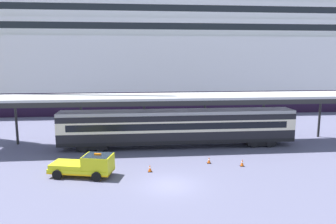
% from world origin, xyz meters
% --- Properties ---
extents(ground_plane, '(400.00, 400.00, 0.00)m').
position_xyz_m(ground_plane, '(0.00, 0.00, 0.00)').
color(ground_plane, slate).
extents(cruise_ship, '(159.34, 27.31, 41.50)m').
position_xyz_m(cruise_ship, '(-6.29, 44.91, 14.19)').
color(cruise_ship, black).
rests_on(cruise_ship, ground).
extents(platform_canopy, '(43.38, 5.65, 5.71)m').
position_xyz_m(platform_canopy, '(2.01, 11.21, 5.46)').
color(platform_canopy, '#B3B3B3').
rests_on(platform_canopy, ground).
extents(train_carriage, '(25.61, 2.81, 4.11)m').
position_xyz_m(train_carriage, '(2.01, 10.78, 2.32)').
color(train_carriage, black).
rests_on(train_carriage, ground).
extents(service_truck, '(5.53, 3.18, 2.02)m').
position_xyz_m(service_truck, '(-6.64, 2.54, 0.99)').
color(service_truck, yellow).
rests_on(service_truck, ground).
extents(traffic_cone_near, '(0.36, 0.36, 0.63)m').
position_xyz_m(traffic_cone_near, '(-1.41, 3.11, 0.31)').
color(traffic_cone_near, black).
rests_on(traffic_cone_near, ground).
extents(traffic_cone_mid, '(0.36, 0.36, 0.61)m').
position_xyz_m(traffic_cone_mid, '(4.21, 4.88, 0.30)').
color(traffic_cone_mid, black).
rests_on(traffic_cone_mid, ground).
extents(traffic_cone_far, '(0.36, 0.36, 0.66)m').
position_xyz_m(traffic_cone_far, '(7.04, 3.76, 0.33)').
color(traffic_cone_far, black).
rests_on(traffic_cone_far, ground).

